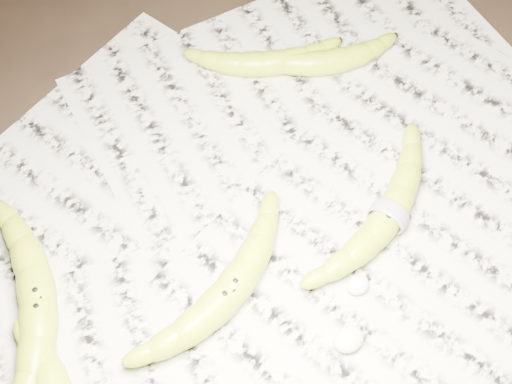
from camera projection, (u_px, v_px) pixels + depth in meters
ground at (268, 225)px, 0.81m from camera, size 3.00×3.00×0.00m
newspaper_patch at (272, 244)px, 0.79m from camera, size 0.90×0.70×0.01m
banana_left_a at (37, 304)px, 0.73m from camera, size 0.15×0.24×0.04m
banana_center at (229, 291)px, 0.74m from camera, size 0.22×0.12×0.04m
banana_taped at (389, 215)px, 0.79m from camera, size 0.22×0.13×0.04m
banana_upper_a at (264, 62)px, 0.90m from camera, size 0.17×0.13×0.03m
banana_upper_b at (327, 60)px, 0.90m from camera, size 0.17×0.12×0.03m
measuring_tape at (389, 215)px, 0.79m from camera, size 0.02×0.04×0.05m
flesh_chunk_b at (349, 338)px, 0.72m from camera, size 0.03×0.03×0.02m
flesh_chunk_c at (358, 284)px, 0.76m from camera, size 0.03×0.02×0.01m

